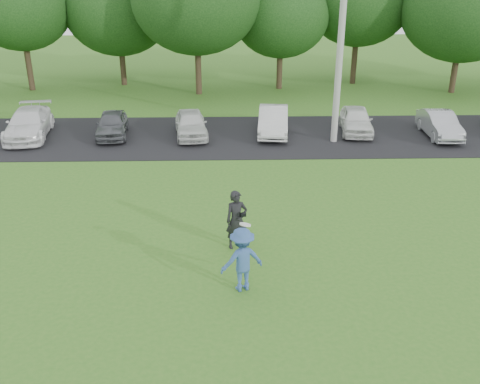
{
  "coord_description": "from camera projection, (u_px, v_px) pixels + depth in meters",
  "views": [
    {
      "loc": [
        -0.38,
        -10.64,
        7.42
      ],
      "look_at": [
        0.0,
        3.5,
        1.3
      ],
      "focal_mm": 40.0,
      "sensor_mm": 36.0,
      "label": 1
    }
  ],
  "objects": [
    {
      "name": "camera_bystander",
      "position": [
        237.0,
        220.0,
        14.76
      ],
      "size": [
        0.71,
        0.56,
        1.7
      ],
      "color": "black",
      "rests_on": "ground"
    },
    {
      "name": "frisbee_player",
      "position": [
        242.0,
        259.0,
        12.85
      ],
      "size": [
        1.21,
        0.93,
        1.93
      ],
      "color": "#385C9E",
      "rests_on": "ground"
    },
    {
      "name": "parking_lot",
      "position": [
        234.0,
        136.0,
        24.64
      ],
      "size": [
        32.0,
        6.5,
        0.03
      ],
      "primitive_type": "cube",
      "color": "black",
      "rests_on": "ground"
    },
    {
      "name": "utility_pole",
      "position": [
        343.0,
        17.0,
        21.78
      ],
      "size": [
        0.28,
        0.28,
        10.66
      ],
      "primitive_type": "cylinder",
      "color": "#ADACA7",
      "rests_on": "ground"
    },
    {
      "name": "parked_cars",
      "position": [
        226.0,
        123.0,
        24.43
      ],
      "size": [
        28.14,
        4.44,
        1.24
      ],
      "color": "white",
      "rests_on": "parking_lot"
    },
    {
      "name": "ground",
      "position": [
        244.0,
        300.0,
        12.72
      ],
      "size": [
        100.0,
        100.0,
        0.0
      ],
      "primitive_type": "plane",
      "color": "#367320",
      "rests_on": "ground"
    },
    {
      "name": "tree_row",
      "position": [
        257.0,
        7.0,
        31.68
      ],
      "size": [
        42.39,
        9.85,
        8.64
      ],
      "color": "#38281C",
      "rests_on": "ground"
    }
  ]
}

